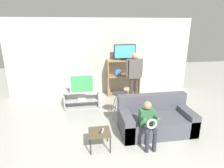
{
  "coord_description": "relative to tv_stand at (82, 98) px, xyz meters",
  "views": [
    {
      "loc": [
        -0.69,
        -2.28,
        2.37
      ],
      "look_at": [
        0.05,
        2.3,
        0.9
      ],
      "focal_mm": 30.0,
      "sensor_mm": 36.0,
      "label": 1
    }
  ],
  "objects": [
    {
      "name": "remote_control_white",
      "position": [
        0.4,
        -2.11,
        0.13
      ],
      "size": [
        0.07,
        0.15,
        0.02
      ],
      "primitive_type": "cube",
      "rotation": [
        0.0,
        0.0,
        -0.24
      ],
      "color": "silver",
      "rests_on": "snack_table"
    },
    {
      "name": "television_main",
      "position": [
        0.03,
        0.02,
        0.53
      ],
      "size": [
        0.69,
        0.55,
        0.55
      ],
      "color": "#B2B2B7",
      "rests_on": "tv_stand"
    },
    {
      "name": "tv_stand",
      "position": [
        0.0,
        0.0,
        0.0
      ],
      "size": [
        1.02,
        0.55,
        0.51
      ],
      "color": "#A8A8AD",
      "rests_on": "ground_plane"
    },
    {
      "name": "media_shelf",
      "position": [
        1.46,
        0.84,
        0.38
      ],
      "size": [
        1.13,
        0.46,
        1.23
      ],
      "color": "#9E7A51",
      "rests_on": "ground_plane"
    },
    {
      "name": "television_flat",
      "position": [
        1.5,
        0.82,
        1.23
      ],
      "size": [
        0.74,
        0.2,
        0.52
      ],
      "color": "black",
      "rests_on": "media_shelf"
    },
    {
      "name": "remote_control_black",
      "position": [
        0.36,
        -2.13,
        0.13
      ],
      "size": [
        0.1,
        0.14,
        0.02
      ],
      "primitive_type": "cube",
      "rotation": [
        0.0,
        0.0,
        -0.49
      ],
      "color": "#232328",
      "rests_on": "snack_table"
    },
    {
      "name": "person_standing_adult",
      "position": [
        1.63,
        0.07,
        0.71
      ],
      "size": [
        0.53,
        0.2,
        1.58
      ],
      "color": "#3D3833",
      "rests_on": "ground_plane"
    },
    {
      "name": "couch",
      "position": [
        1.67,
        -1.69,
        0.03
      ],
      "size": [
        1.66,
        0.85,
        0.81
      ],
      "color": "#4C4C56",
      "rests_on": "ground_plane"
    },
    {
      "name": "folding_stool",
      "position": [
        0.99,
        -0.85,
        0.3
      ],
      "size": [
        0.45,
        0.42,
        0.67
      ],
      "color": "#99999E",
      "rests_on": "ground_plane"
    },
    {
      "name": "wall_back",
      "position": [
        0.76,
        1.14,
        1.05
      ],
      "size": [
        6.4,
        0.06,
        2.6
      ],
      "color": "beige",
      "rests_on": "ground_plane"
    },
    {
      "name": "person_seated_child",
      "position": [
        1.3,
        -2.19,
        0.3
      ],
      "size": [
        0.33,
        0.43,
        0.93
      ],
      "color": "#2D2D38",
      "rests_on": "ground_plane"
    },
    {
      "name": "snack_table",
      "position": [
        0.33,
        -2.13,
        0.07
      ],
      "size": [
        0.42,
        0.42,
        0.37
      ],
      "color": "brown",
      "rests_on": "ground_plane"
    }
  ]
}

